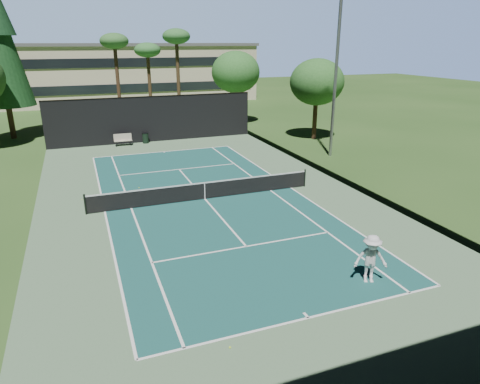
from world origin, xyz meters
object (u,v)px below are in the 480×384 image
(tennis_ball_a, at_px, (230,347))
(trash_bin, at_px, (145,138))
(tennis_ball_c, at_px, (195,192))
(park_bench, at_px, (123,139))
(tennis_ball_b, at_px, (139,188))
(player, at_px, (371,259))
(tennis_ball_d, at_px, (82,200))
(tennis_net, at_px, (205,190))

(tennis_ball_a, bearing_deg, trash_bin, 85.92)
(tennis_ball_c, relative_size, park_bench, 0.05)
(tennis_ball_b, bearing_deg, player, -65.22)
(tennis_ball_a, height_order, tennis_ball_b, tennis_ball_b)
(tennis_ball_d, distance_m, trash_bin, 14.43)
(tennis_ball_d, bearing_deg, tennis_net, -19.63)
(tennis_ball_a, distance_m, tennis_ball_b, 15.62)
(tennis_net, distance_m, trash_bin, 15.61)
(tennis_net, height_order, trash_bin, tennis_net)
(park_bench, bearing_deg, tennis_net, -79.55)
(park_bench, xyz_separation_m, trash_bin, (1.96, 0.27, -0.07))
(player, distance_m, tennis_ball_a, 6.36)
(tennis_ball_b, bearing_deg, trash_bin, 79.13)
(player, bearing_deg, trash_bin, 121.29)
(tennis_ball_a, height_order, park_bench, park_bench)
(tennis_ball_c, relative_size, tennis_ball_d, 1.20)
(player, distance_m, trash_bin, 26.60)
(tennis_ball_a, distance_m, trash_bin, 28.00)
(player, bearing_deg, tennis_ball_c, 128.69)
(player, height_order, park_bench, player)
(tennis_ball_c, distance_m, tennis_ball_d, 6.40)
(tennis_ball_a, bearing_deg, tennis_ball_c, 79.15)
(tennis_ball_d, height_order, park_bench, park_bench)
(tennis_ball_a, bearing_deg, tennis_net, 76.97)
(tennis_ball_b, xyz_separation_m, tennis_ball_d, (-3.33, -0.95, -0.01))
(tennis_net, distance_m, park_bench, 15.57)
(tennis_ball_a, height_order, tennis_ball_c, tennis_ball_c)
(tennis_net, height_order, player, player)
(tennis_ball_a, bearing_deg, tennis_ball_d, 104.16)
(tennis_ball_a, xyz_separation_m, tennis_ball_b, (-0.37, 15.62, 0.00))
(tennis_ball_c, bearing_deg, tennis_ball_a, -100.85)
(tennis_ball_c, distance_m, park_bench, 14.32)
(park_bench, distance_m, trash_bin, 1.98)
(player, relative_size, tennis_ball_d, 32.39)
(player, xyz_separation_m, park_bench, (-6.05, 26.00, -0.40))
(tennis_ball_a, bearing_deg, park_bench, 89.94)
(trash_bin, bearing_deg, tennis_ball_d, -113.25)
(tennis_net, xyz_separation_m, tennis_ball_d, (-6.56, 2.34, -0.53))
(player, xyz_separation_m, tennis_ball_d, (-9.78, 13.03, -0.92))
(tennis_ball_a, relative_size, tennis_ball_d, 1.15)
(tennis_ball_b, xyz_separation_m, trash_bin, (2.36, 12.30, 0.44))
(tennis_net, relative_size, player, 6.82)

